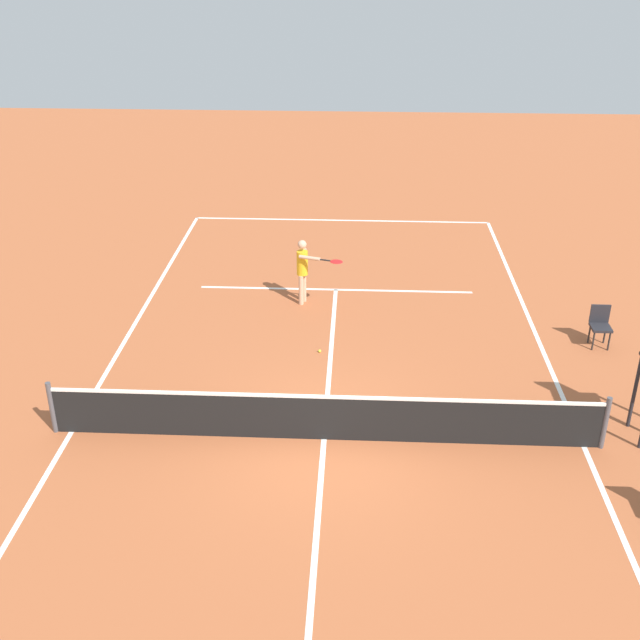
{
  "coord_description": "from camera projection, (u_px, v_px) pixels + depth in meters",
  "views": [
    {
      "loc": [
        -0.54,
        12.06,
        8.49
      ],
      "look_at": [
        0.25,
        -3.4,
        0.8
      ],
      "focal_mm": 43.77,
      "sensor_mm": 36.0,
      "label": 1
    }
  ],
  "objects": [
    {
      "name": "tennis_net",
      "position": [
        324.0,
        417.0,
        14.37
      ],
      "size": [
        10.31,
        0.1,
        1.07
      ],
      "color": "#4C4C51",
      "rests_on": "ground"
    },
    {
      "name": "player_serving",
      "position": [
        304.0,
        266.0,
        19.52
      ],
      "size": [
        1.2,
        0.87,
        1.69
      ],
      "rotation": [
        0.0,
        0.0,
        1.27
      ],
      "color": "#D8A884",
      "rests_on": "ground"
    },
    {
      "name": "ground_plane",
      "position": [
        324.0,
        439.0,
        14.59
      ],
      "size": [
        60.0,
        60.0,
        0.0
      ],
      "primitive_type": "plane",
      "color": "#AD5933"
    },
    {
      "name": "courtside_chair_mid",
      "position": [
        600.0,
        324.0,
        17.7
      ],
      "size": [
        0.44,
        0.46,
        0.95
      ],
      "color": "#262626",
      "rests_on": "ground"
    },
    {
      "name": "court_lines",
      "position": [
        324.0,
        439.0,
        14.59
      ],
      "size": [
        9.71,
        24.96,
        0.01
      ],
      "color": "white",
      "rests_on": "ground"
    },
    {
      "name": "tennis_ball",
      "position": [
        320.0,
        351.0,
        17.59
      ],
      "size": [
        0.07,
        0.07,
        0.07
      ],
      "primitive_type": "sphere",
      "color": "#CCE033",
      "rests_on": "ground"
    }
  ]
}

